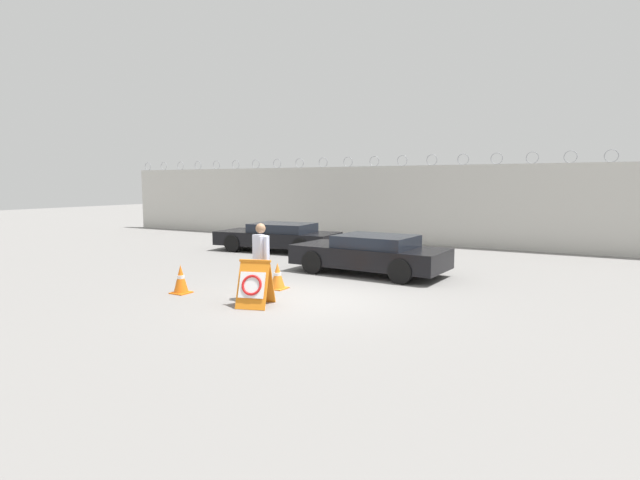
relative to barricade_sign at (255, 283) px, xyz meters
The scene contains 8 objects.
ground_plane 1.46m from the barricade_sign, 58.86° to the left, with size 90.00×90.00×0.00m, color gray.
perimeter_wall 12.40m from the barricade_sign, 86.70° to the left, with size 36.00×0.30×3.82m.
barricade_sign is the anchor object (origin of this frame).
security_guard 0.76m from the barricade_sign, 112.05° to the left, with size 0.58×0.59×1.73m.
traffic_cone_near 2.31m from the barricade_sign, behind, with size 0.41×0.41×0.69m.
traffic_cone_mid 1.82m from the barricade_sign, 108.59° to the left, with size 0.43×0.43×0.65m.
parked_car_front_coupe 8.70m from the barricade_sign, 120.73° to the left, with size 4.84×2.36×1.09m.
parked_car_rear_sedan 4.78m from the barricade_sign, 82.74° to the left, with size 4.53×2.15×1.14m.
Camera 1 is at (5.61, -9.59, 2.62)m, focal length 28.00 mm.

